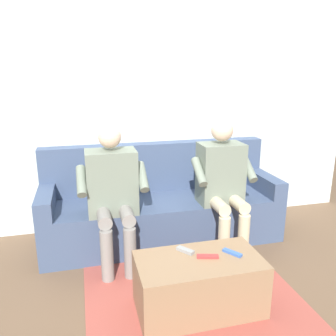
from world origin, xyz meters
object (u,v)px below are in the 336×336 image
Objects in this scene: coffee_table at (199,284)px; remote_blue at (232,253)px; remote_gray at (185,250)px; person_right_seated at (113,188)px; person_left_seated at (222,178)px; remote_red at (208,256)px; couch at (161,208)px.

remote_blue reaches higher than coffee_table.
remote_blue is at bearing -146.48° from remote_gray.
person_right_seated is at bearing -171.74° from remote_blue.
person_left_seated is 1.02× the size of person_right_seated.
person_left_seated is at bearing 76.82° from remote_red.
person_left_seated is at bearing 146.45° from couch.
remote_blue is (-0.24, -0.01, 0.20)m from coffee_table.
person_right_seated is (0.49, 0.32, 0.35)m from couch.
remote_blue is at bearing 72.45° from person_left_seated.
person_left_seated is 0.94m from remote_red.
remote_red is at bearing 93.01° from couch.
remote_blue is (0.25, 0.79, -0.28)m from person_left_seated.
couch is 15.24× the size of remote_red.
person_left_seated reaches higher than remote_blue.
person_right_seated is at bearing 33.51° from couch.
remote_red is at bearing 61.48° from person_left_seated.
coffee_table is 1.05m from person_left_seated.
couch is 0.68m from person_right_seated.
remote_blue is (-0.73, 0.79, -0.27)m from person_right_seated.
person_right_seated is (0.98, -0.00, -0.01)m from person_left_seated.
remote_red is (-0.06, -0.00, 0.20)m from coffee_table.
coffee_table is 0.21m from remote_red.
remote_blue is at bearing 132.80° from person_right_seated.
couch reaches higher than remote_gray.
person_right_seated reaches higher than remote_gray.
coffee_table is at bearing 58.42° from person_left_seated.
remote_gray is (0.06, 1.00, 0.09)m from couch.
person_right_seated reaches higher than remote_red.
person_left_seated reaches higher than person_right_seated.
couch is at bearing 157.65° from remote_blue.
person_right_seated is 8.99× the size of remote_gray.
person_right_seated is 8.42× the size of remote_blue.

